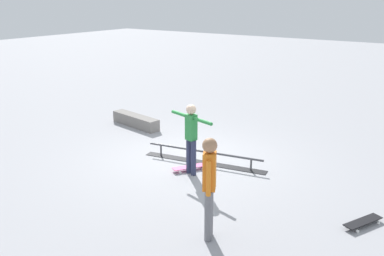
# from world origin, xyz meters

# --- Properties ---
(ground_plane) EXTENTS (60.00, 60.00, 0.00)m
(ground_plane) POSITION_xyz_m (0.00, 0.00, 0.00)
(ground_plane) COLOR #9E9EA3
(grind_rail) EXTENTS (3.03, 0.79, 0.31)m
(grind_rail) POSITION_xyz_m (-0.40, -0.06, 0.13)
(grind_rail) COLOR black
(grind_rail) RESTS_ON ground_plane
(skate_ledge) EXTENTS (1.84, 0.67, 0.34)m
(skate_ledge) POSITION_xyz_m (2.91, -1.36, 0.17)
(skate_ledge) COLOR gray
(skate_ledge) RESTS_ON ground_plane
(skater_main) EXTENTS (1.26, 0.40, 1.59)m
(skater_main) POSITION_xyz_m (-0.52, 0.64, 0.93)
(skater_main) COLOR #2D3351
(skater_main) RESTS_ON ground_plane
(skateboard_main) EXTENTS (0.61, 0.78, 0.09)m
(skateboard_main) POSITION_xyz_m (-0.37, 0.48, 0.07)
(skateboard_main) COLOR #E05993
(skateboard_main) RESTS_ON ground_plane
(bystander_orange_shirt) EXTENTS (0.28, 0.38, 1.73)m
(bystander_orange_shirt) POSITION_xyz_m (-2.23, 2.60, 0.98)
(bystander_orange_shirt) COLOR slate
(bystander_orange_shirt) RESTS_ON ground_plane
(loose_skateboard_black) EXTENTS (0.52, 0.81, 0.09)m
(loose_skateboard_black) POSITION_xyz_m (-4.22, 0.77, 0.07)
(loose_skateboard_black) COLOR black
(loose_skateboard_black) RESTS_ON ground_plane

